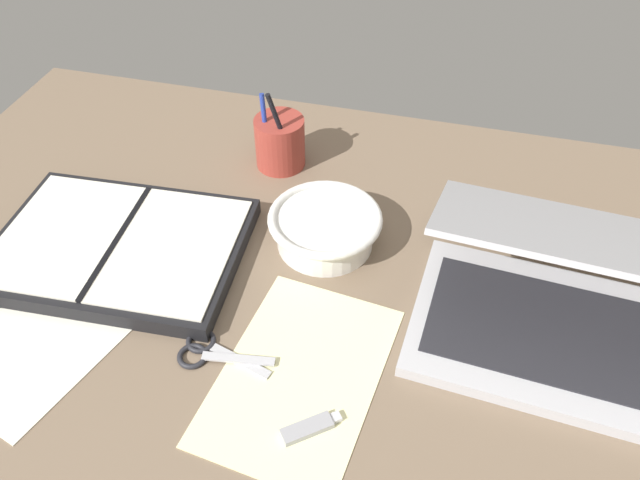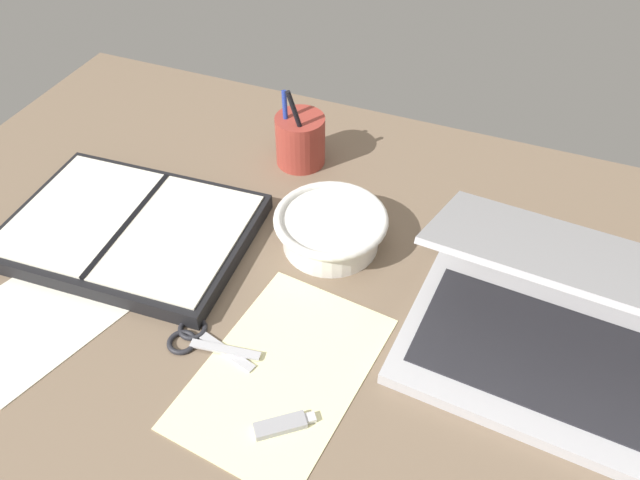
{
  "view_description": "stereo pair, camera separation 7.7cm",
  "coord_description": "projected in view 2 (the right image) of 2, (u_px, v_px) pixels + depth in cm",
  "views": [
    {
      "loc": [
        14.7,
        -52.14,
        67.28
      ],
      "look_at": [
        -0.45,
        6.27,
        9.0
      ],
      "focal_mm": 35.0,
      "sensor_mm": 36.0,
      "label": 1
    },
    {
      "loc": [
        22.01,
        -49.74,
        67.28
      ],
      "look_at": [
        -0.45,
        6.27,
        9.0
      ],
      "focal_mm": 35.0,
      "sensor_mm": 36.0,
      "label": 2
    }
  ],
  "objects": [
    {
      "name": "pen_cup",
      "position": [
        300.0,
        140.0,
        1.05
      ],
      "size": [
        8.38,
        8.38,
        15.23
      ],
      "color": "#9E382D",
      "rests_on": "desk_top"
    },
    {
      "name": "scissors",
      "position": [
        196.0,
        339.0,
        0.8
      ],
      "size": [
        12.43,
        6.35,
        0.8
      ],
      "rotation": [
        0.0,
        0.0,
        -0.06
      ],
      "color": "#B7B7BC",
      "rests_on": "desk_top"
    },
    {
      "name": "bowl",
      "position": [
        331.0,
        228.0,
        0.91
      ],
      "size": [
        16.75,
        16.75,
        5.63
      ],
      "color": "silver",
      "rests_on": "desk_top"
    },
    {
      "name": "planner",
      "position": [
        130.0,
        229.0,
        0.94
      ],
      "size": [
        37.06,
        28.07,
        3.0
      ],
      "rotation": [
        0.0,
        0.0,
        0.06
      ],
      "color": "black",
      "rests_on": "desk_top"
    },
    {
      "name": "paper_sheet_beside_planner",
      "position": [
        44.0,
        312.0,
        0.84
      ],
      "size": [
        23.83,
        27.86,
        0.16
      ],
      "primitive_type": "cube",
      "rotation": [
        0.0,
        0.0,
        -0.29
      ],
      "color": "silver",
      "rests_on": "desk_top"
    },
    {
      "name": "usb_drive",
      "position": [
        282.0,
        425.0,
        0.71
      ],
      "size": [
        6.65,
        5.71,
        1.0
      ],
      "rotation": [
        0.0,
        0.0,
        -0.9
      ],
      "color": "#99999E",
      "rests_on": "desk_top"
    },
    {
      "name": "desk_top",
      "position": [
        306.0,
        312.0,
        0.85
      ],
      "size": [
        140.0,
        100.0,
        2.0
      ],
      "primitive_type": "cube",
      "color": "#75604C",
      "rests_on": "ground"
    },
    {
      "name": "laptop",
      "position": [
        549.0,
        321.0,
        0.76
      ],
      "size": [
        35.18,
        32.11,
        17.64
      ],
      "rotation": [
        0.0,
        0.0,
        -0.07
      ],
      "color": "#B7B7BC",
      "rests_on": "desk_top"
    },
    {
      "name": "paper_sheet_front",
      "position": [
        284.0,
        371.0,
        0.77
      ],
      "size": [
        21.74,
        30.0,
        0.16
      ],
      "primitive_type": "cube",
      "rotation": [
        0.0,
        0.0,
        -0.12
      ],
      "color": "#F4EFB2",
      "rests_on": "desk_top"
    }
  ]
}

